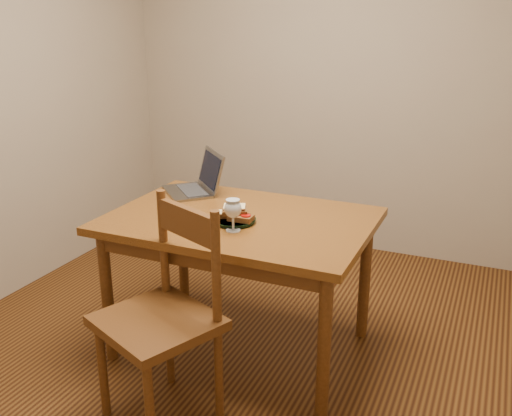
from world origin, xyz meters
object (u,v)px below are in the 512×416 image
at_px(plate, 234,220).
at_px(laptop, 198,181).
at_px(chair, 162,307).
at_px(table, 240,233).
at_px(milk_glass, 233,215).

xyz_separation_m(plate, laptop, (-0.41, 0.38, 0.05)).
bearing_deg(chair, table, 107.22).
bearing_deg(laptop, milk_glass, -2.57).
distance_m(plate, laptop, 0.56).
bearing_deg(plate, laptop, 137.26).
xyz_separation_m(table, laptop, (-0.40, 0.30, 0.15)).
bearing_deg(laptop, plate, 1.50).
bearing_deg(table, milk_glass, -74.00).
xyz_separation_m(table, milk_glass, (0.05, -0.19, 0.16)).
xyz_separation_m(chair, plate, (0.07, 0.56, 0.21)).
relative_size(milk_glass, laptop, 0.36).
relative_size(table, plate, 6.07).
height_order(plate, milk_glass, milk_glass).
bearing_deg(laptop, chair, -25.98).
bearing_deg(chair, milk_glass, 98.21).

